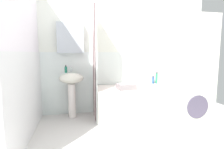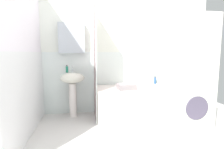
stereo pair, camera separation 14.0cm
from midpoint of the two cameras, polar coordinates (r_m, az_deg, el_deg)
ground_plane at (r=2.66m, az=8.34°, el=-20.03°), size 4.80×5.60×0.04m
wall_back_tiled at (r=3.56m, az=0.68°, el=6.27°), size 3.60×0.18×2.40m
wall_left_tiled at (r=2.66m, az=-28.02°, el=4.76°), size 0.07×1.81×2.40m
sink at (r=3.30m, az=-14.19°, el=-3.27°), size 0.44×0.34×0.83m
faucet at (r=3.34m, az=-14.28°, el=1.75°), size 0.03×0.12×0.12m
soap_dispenser at (r=3.29m, az=-15.91°, el=1.61°), size 0.05×0.05×0.14m
bathtub at (r=3.40m, az=6.55°, el=-8.54°), size 1.52×0.66×0.55m
shower_curtain at (r=3.12m, az=-6.96°, el=3.58°), size 0.01×0.66×2.00m
shampoo_bottle at (r=3.81m, az=14.87°, el=-1.36°), size 0.04×0.04×0.20m
body_wash_bottle at (r=3.75m, az=13.33°, el=-1.15°), size 0.05×0.05×0.24m
lotion_bottle at (r=3.74m, az=12.12°, el=-1.78°), size 0.04×0.04×0.15m
towel_folded at (r=3.08m, az=3.34°, el=-3.95°), size 0.33×0.27×0.10m
washer_dryer_stack at (r=2.79m, az=21.30°, el=-0.38°), size 0.58×0.62×1.70m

